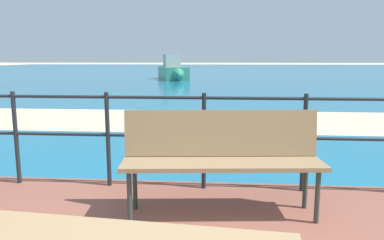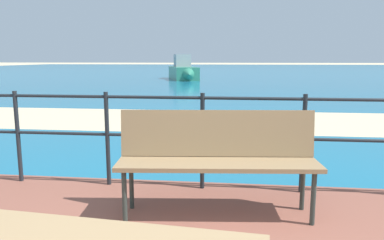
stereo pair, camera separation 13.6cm
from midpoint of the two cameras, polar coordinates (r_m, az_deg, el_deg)
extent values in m
cube|color=#196B8E|center=(41.17, 4.35, 7.63)|extent=(90.00, 90.00, 0.01)
cube|color=beige|center=(8.16, 2.90, -0.06)|extent=(54.01, 3.19, 0.01)
cube|color=#8C704C|center=(3.03, 3.47, -6.80)|extent=(1.68, 0.55, 0.04)
cube|color=#8C704C|center=(3.16, 3.27, -2.04)|extent=(1.65, 0.23, 0.40)
cylinder|color=#2D3833|center=(3.00, -11.02, -11.70)|extent=(0.04, 0.04, 0.45)
cylinder|color=#2D3833|center=(3.28, -10.09, -9.81)|extent=(0.04, 0.04, 0.45)
cylinder|color=#2D3833|center=(3.11, 17.77, -11.23)|extent=(0.04, 0.04, 0.45)
cylinder|color=#2D3833|center=(3.38, 16.15, -9.47)|extent=(0.04, 0.04, 0.45)
cylinder|color=#1E2328|center=(4.27, -26.56, -2.52)|extent=(0.04, 0.04, 0.97)
cylinder|color=#1E2328|center=(3.86, -13.95, -2.99)|extent=(0.04, 0.04, 0.97)
cylinder|color=#1E2328|center=(3.67, 0.80, -3.35)|extent=(0.04, 0.04, 0.97)
cylinder|color=#1E2328|center=(3.74, 16.06, -3.50)|extent=(0.04, 0.04, 0.97)
cylinder|color=#1E2328|center=(3.60, 0.82, 3.47)|extent=(5.90, 0.03, 0.03)
cylinder|color=#1E2328|center=(3.66, 0.80, -2.61)|extent=(5.90, 0.03, 0.03)
cube|color=#338466|center=(24.48, -3.20, 7.33)|extent=(2.63, 4.73, 0.82)
cube|color=#A5A8AD|center=(24.80, -3.33, 9.25)|extent=(1.34, 1.60, 0.82)
cone|color=#338466|center=(22.00, -2.25, 7.09)|extent=(0.85, 0.69, 0.74)
camera|label=1|loc=(0.07, -90.95, -0.16)|focal=34.21mm
camera|label=2|loc=(0.07, 89.05, 0.16)|focal=34.21mm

